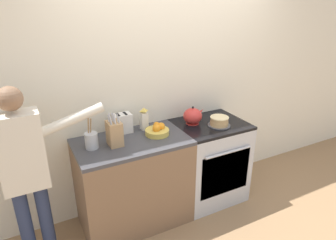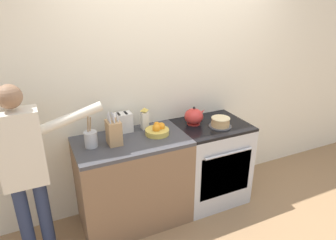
{
  "view_description": "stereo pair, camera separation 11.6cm",
  "coord_description": "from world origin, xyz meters",
  "px_view_note": "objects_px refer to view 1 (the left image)",
  "views": [
    {
      "loc": [
        -1.5,
        -2.09,
        2.18
      ],
      "look_at": [
        -0.27,
        0.28,
        1.07
      ],
      "focal_mm": 32.0,
      "sensor_mm": 36.0,
      "label": 1
    },
    {
      "loc": [
        -1.4,
        -2.14,
        2.18
      ],
      "look_at": [
        -0.27,
        0.28,
        1.07
      ],
      "focal_mm": 32.0,
      "sensor_mm": 36.0,
      "label": 2
    }
  ],
  "objects_px": {
    "fruit_bowl": "(157,130)",
    "toaster": "(122,123)",
    "person_baker": "(25,166)",
    "knife_block": "(114,133)",
    "stove_range": "(209,161)",
    "milk_carton": "(144,119)",
    "layer_cake": "(219,122)",
    "utensil_crock": "(91,140)",
    "tea_kettle": "(193,116)"
  },
  "relations": [
    {
      "from": "knife_block",
      "to": "fruit_bowl",
      "type": "distance_m",
      "value": 0.45
    },
    {
      "from": "person_baker",
      "to": "fruit_bowl",
      "type": "bearing_deg",
      "value": 13.81
    },
    {
      "from": "layer_cake",
      "to": "toaster",
      "type": "distance_m",
      "value": 1.0
    },
    {
      "from": "layer_cake",
      "to": "utensil_crock",
      "type": "bearing_deg",
      "value": 174.81
    },
    {
      "from": "stove_range",
      "to": "toaster",
      "type": "relative_size",
      "value": 4.63
    },
    {
      "from": "tea_kettle",
      "to": "knife_block",
      "type": "relative_size",
      "value": 0.77
    },
    {
      "from": "stove_range",
      "to": "person_baker",
      "type": "xyz_separation_m",
      "value": [
        -1.83,
        -0.09,
        0.49
      ]
    },
    {
      "from": "tea_kettle",
      "to": "fruit_bowl",
      "type": "relative_size",
      "value": 1.04
    },
    {
      "from": "stove_range",
      "to": "tea_kettle",
      "type": "distance_m",
      "value": 0.58
    },
    {
      "from": "knife_block",
      "to": "utensil_crock",
      "type": "relative_size",
      "value": 0.94
    },
    {
      "from": "knife_block",
      "to": "fruit_bowl",
      "type": "bearing_deg",
      "value": 3.11
    },
    {
      "from": "fruit_bowl",
      "to": "person_baker",
      "type": "height_order",
      "value": "person_baker"
    },
    {
      "from": "milk_carton",
      "to": "person_baker",
      "type": "xyz_separation_m",
      "value": [
        -1.13,
        -0.28,
        -0.08
      ]
    },
    {
      "from": "knife_block",
      "to": "person_baker",
      "type": "height_order",
      "value": "person_baker"
    },
    {
      "from": "layer_cake",
      "to": "tea_kettle",
      "type": "relative_size",
      "value": 0.97
    },
    {
      "from": "toaster",
      "to": "layer_cake",
      "type": "bearing_deg",
      "value": -18.09
    },
    {
      "from": "toaster",
      "to": "stove_range",
      "type": "bearing_deg",
      "value": -13.32
    },
    {
      "from": "layer_cake",
      "to": "knife_block",
      "type": "height_order",
      "value": "knife_block"
    },
    {
      "from": "person_baker",
      "to": "milk_carton",
      "type": "bearing_deg",
      "value": 22.67
    },
    {
      "from": "stove_range",
      "to": "toaster",
      "type": "bearing_deg",
      "value": 166.68
    },
    {
      "from": "layer_cake",
      "to": "utensil_crock",
      "type": "xyz_separation_m",
      "value": [
        -1.31,
        0.12,
        0.03
      ]
    },
    {
      "from": "utensil_crock",
      "to": "toaster",
      "type": "relative_size",
      "value": 1.7
    },
    {
      "from": "fruit_bowl",
      "to": "toaster",
      "type": "bearing_deg",
      "value": 145.24
    },
    {
      "from": "knife_block",
      "to": "toaster",
      "type": "bearing_deg",
      "value": 56.11
    },
    {
      "from": "fruit_bowl",
      "to": "person_baker",
      "type": "relative_size",
      "value": 0.15
    },
    {
      "from": "utensil_crock",
      "to": "person_baker",
      "type": "relative_size",
      "value": 0.21
    },
    {
      "from": "utensil_crock",
      "to": "milk_carton",
      "type": "distance_m",
      "value": 0.6
    },
    {
      "from": "stove_range",
      "to": "milk_carton",
      "type": "xyz_separation_m",
      "value": [
        -0.69,
        0.19,
        0.57
      ]
    },
    {
      "from": "knife_block",
      "to": "fruit_bowl",
      "type": "xyz_separation_m",
      "value": [
        0.44,
        0.02,
        -0.08
      ]
    },
    {
      "from": "fruit_bowl",
      "to": "milk_carton",
      "type": "distance_m",
      "value": 0.2
    },
    {
      "from": "milk_carton",
      "to": "stove_range",
      "type": "bearing_deg",
      "value": -15.37
    },
    {
      "from": "stove_range",
      "to": "fruit_bowl",
      "type": "height_order",
      "value": "fruit_bowl"
    },
    {
      "from": "knife_block",
      "to": "toaster",
      "type": "relative_size",
      "value": 1.59
    },
    {
      "from": "fruit_bowl",
      "to": "toaster",
      "type": "height_order",
      "value": "toaster"
    },
    {
      "from": "toaster",
      "to": "milk_carton",
      "type": "bearing_deg",
      "value": -6.77
    },
    {
      "from": "utensil_crock",
      "to": "layer_cake",
      "type": "bearing_deg",
      "value": -5.19
    },
    {
      "from": "tea_kettle",
      "to": "fruit_bowl",
      "type": "bearing_deg",
      "value": -170.78
    },
    {
      "from": "knife_block",
      "to": "tea_kettle",
      "type": "bearing_deg",
      "value": 6.22
    },
    {
      "from": "person_baker",
      "to": "utensil_crock",
      "type": "bearing_deg",
      "value": 20.6
    },
    {
      "from": "tea_kettle",
      "to": "milk_carton",
      "type": "relative_size",
      "value": 1.06
    },
    {
      "from": "milk_carton",
      "to": "layer_cake",
      "type": "bearing_deg",
      "value": -21.31
    },
    {
      "from": "layer_cake",
      "to": "utensil_crock",
      "type": "relative_size",
      "value": 0.7
    },
    {
      "from": "knife_block",
      "to": "toaster",
      "type": "height_order",
      "value": "knife_block"
    },
    {
      "from": "tea_kettle",
      "to": "fruit_bowl",
      "type": "distance_m",
      "value": 0.46
    },
    {
      "from": "layer_cake",
      "to": "milk_carton",
      "type": "distance_m",
      "value": 0.79
    },
    {
      "from": "person_baker",
      "to": "layer_cake",
      "type": "bearing_deg",
      "value": 8.58
    },
    {
      "from": "tea_kettle",
      "to": "toaster",
      "type": "xyz_separation_m",
      "value": [
        -0.74,
        0.13,
        0.01
      ]
    },
    {
      "from": "person_baker",
      "to": "toaster",
      "type": "bearing_deg",
      "value": 27.44
    },
    {
      "from": "stove_range",
      "to": "person_baker",
      "type": "distance_m",
      "value": 1.89
    },
    {
      "from": "milk_carton",
      "to": "person_baker",
      "type": "height_order",
      "value": "person_baker"
    }
  ]
}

